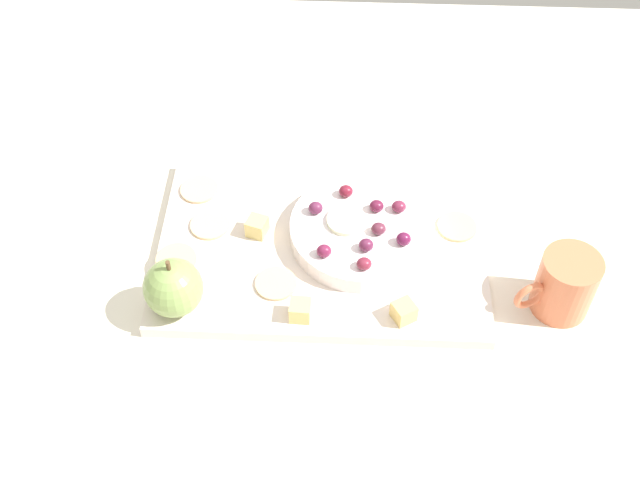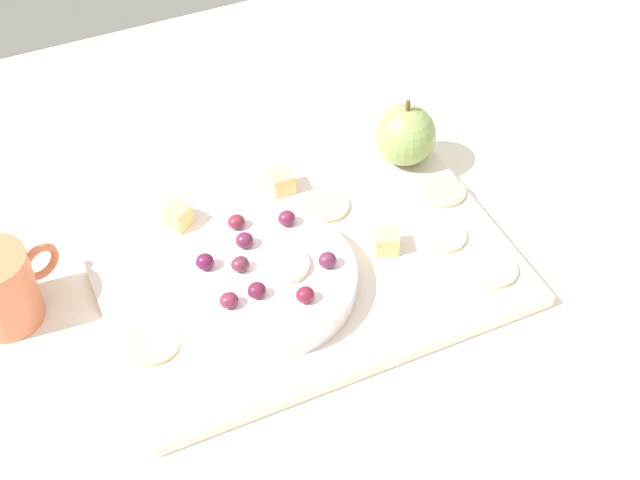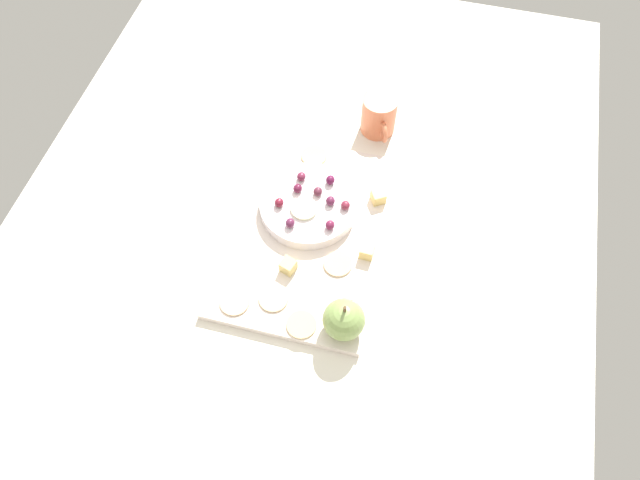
% 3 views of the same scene
% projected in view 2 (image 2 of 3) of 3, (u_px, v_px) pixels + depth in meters
% --- Properties ---
extents(table, '(1.47, 1.04, 0.04)m').
position_uv_depth(table, '(334.00, 297.00, 0.89)').
color(table, silver).
rests_on(table, ground).
extents(platter, '(0.40, 0.27, 0.02)m').
position_uv_depth(platter, '(307.00, 270.00, 0.88)').
color(platter, silver).
rests_on(platter, table).
extents(serving_dish, '(0.17, 0.17, 0.02)m').
position_uv_depth(serving_dish, '(265.00, 280.00, 0.85)').
color(serving_dish, white).
rests_on(serving_dish, platter).
extents(apple_whole, '(0.07, 0.07, 0.07)m').
position_uv_depth(apple_whole, '(405.00, 135.00, 0.96)').
color(apple_whole, '#819E53').
rests_on(apple_whole, platter).
extents(apple_stem, '(0.01, 0.01, 0.01)m').
position_uv_depth(apple_stem, '(408.00, 105.00, 0.93)').
color(apple_stem, brown).
rests_on(apple_stem, apple_whole).
extents(cheese_cube_0, '(0.03, 0.03, 0.02)m').
position_uv_depth(cheese_cube_0, '(386.00, 241.00, 0.88)').
color(cheese_cube_0, '#E6CB75').
rests_on(cheese_cube_0, platter).
extents(cheese_cube_1, '(0.03, 0.03, 0.02)m').
position_uv_depth(cheese_cube_1, '(178.00, 216.00, 0.91)').
color(cheese_cube_1, '#F0CA6F').
rests_on(cheese_cube_1, platter).
extents(cheese_cube_2, '(0.02, 0.02, 0.02)m').
position_uv_depth(cheese_cube_2, '(286.00, 180.00, 0.94)').
color(cheese_cube_2, '#F4CE75').
rests_on(cheese_cube_2, platter).
extents(cracker_0, '(0.05, 0.05, 0.00)m').
position_uv_depth(cracker_0, '(153.00, 344.00, 0.81)').
color(cracker_0, '#E3C183').
rests_on(cracker_0, platter).
extents(cracker_1, '(0.05, 0.05, 0.00)m').
position_uv_depth(cracker_1, '(443.00, 236.00, 0.90)').
color(cracker_1, beige).
rests_on(cracker_1, platter).
extents(cracker_2, '(0.05, 0.05, 0.00)m').
position_uv_depth(cracker_2, '(326.00, 206.00, 0.93)').
color(cracker_2, '#D9B386').
rests_on(cracker_2, platter).
extents(cracker_3, '(0.05, 0.05, 0.00)m').
position_uv_depth(cracker_3, '(443.00, 191.00, 0.95)').
color(cracker_3, '#D8B782').
rests_on(cracker_3, platter).
extents(cracker_4, '(0.05, 0.05, 0.00)m').
position_uv_depth(cracker_4, '(493.00, 269.00, 0.87)').
color(cracker_4, '#DEB78A').
rests_on(cracker_4, platter).
extents(grape_0, '(0.02, 0.02, 0.01)m').
position_uv_depth(grape_0, '(229.00, 300.00, 0.80)').
color(grape_0, maroon).
rests_on(grape_0, serving_dish).
extents(grape_1, '(0.02, 0.02, 0.02)m').
position_uv_depth(grape_1, '(244.00, 240.00, 0.85)').
color(grape_1, '#5F213F').
rests_on(grape_1, serving_dish).
extents(grape_2, '(0.02, 0.02, 0.01)m').
position_uv_depth(grape_2, '(257.00, 290.00, 0.81)').
color(grape_2, maroon).
rests_on(grape_2, serving_dish).
extents(grape_3, '(0.02, 0.02, 0.02)m').
position_uv_depth(grape_3, '(287.00, 218.00, 0.88)').
color(grape_3, maroon).
rests_on(grape_3, serving_dish).
extents(grape_4, '(0.02, 0.02, 0.02)m').
position_uv_depth(grape_4, '(305.00, 295.00, 0.81)').
color(grape_4, maroon).
rests_on(grape_4, serving_dish).
extents(grape_5, '(0.02, 0.02, 0.01)m').
position_uv_depth(grape_5, '(240.00, 264.00, 0.83)').
color(grape_5, '#62283A').
rests_on(grape_5, serving_dish).
extents(grape_6, '(0.02, 0.02, 0.02)m').
position_uv_depth(grape_6, '(205.00, 262.00, 0.84)').
color(grape_6, '#5F183D').
rests_on(grape_6, serving_dish).
extents(grape_7, '(0.02, 0.02, 0.01)m').
position_uv_depth(grape_7, '(236.00, 222.00, 0.87)').
color(grape_7, maroon).
rests_on(grape_7, serving_dish).
extents(grape_8, '(0.02, 0.02, 0.02)m').
position_uv_depth(grape_8, '(327.00, 260.00, 0.84)').
color(grape_8, '#622444').
rests_on(grape_8, serving_dish).
extents(apple_slice_0, '(0.05, 0.05, 0.01)m').
position_uv_depth(apple_slice_0, '(285.00, 265.00, 0.84)').
color(apple_slice_0, '#E9EABB').
rests_on(apple_slice_0, serving_dish).
extents(cup, '(0.10, 0.07, 0.08)m').
position_uv_depth(cup, '(0.00, 288.00, 0.82)').
color(cup, '#DB724B').
rests_on(cup, table).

